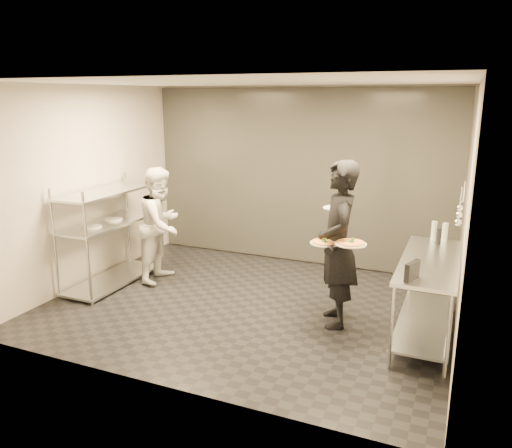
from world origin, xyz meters
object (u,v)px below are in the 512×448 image
at_px(pass_rack, 109,232).
at_px(salad_plate, 335,206).
at_px(prep_counter, 428,285).
at_px(waiter, 338,245).
at_px(bottle_green, 434,231).
at_px(bottle_dark, 439,236).
at_px(pizza_plate_far, 351,243).
at_px(pizza_plate_near, 325,242).
at_px(bottle_clear, 445,232).
at_px(pos_monitor, 412,271).
at_px(chef, 161,224).

distance_m(pass_rack, salad_plate, 3.26).
xyz_separation_m(pass_rack, salad_plate, (3.19, 0.25, 0.59)).
relative_size(prep_counter, salad_plate, 6.26).
height_order(waiter, salad_plate, waiter).
bearing_deg(bottle_green, waiter, -139.65).
height_order(prep_counter, bottle_green, bottle_green).
bearing_deg(waiter, bottle_dark, 100.34).
relative_size(pizza_plate_far, bottle_green, 1.46).
height_order(pizza_plate_near, salad_plate, salad_plate).
height_order(prep_counter, bottle_clear, bottle_clear).
height_order(waiter, pizza_plate_near, waiter).
xyz_separation_m(pass_rack, pos_monitor, (4.21, -0.72, 0.24)).
bearing_deg(salad_plate, waiter, -67.52).
distance_m(pizza_plate_far, pos_monitor, 0.82).
distance_m(salad_plate, bottle_clear, 1.39).
relative_size(chef, bottle_dark, 8.55).
distance_m(pizza_plate_near, pos_monitor, 1.14).
height_order(pass_rack, chef, chef).
relative_size(pizza_plate_near, pos_monitor, 1.33).
bearing_deg(salad_plate, pass_rack, -175.46).
height_order(pass_rack, salad_plate, pass_rack).
xyz_separation_m(waiter, bottle_dark, (1.05, 0.67, 0.04)).
bearing_deg(prep_counter, chef, 173.62).
bearing_deg(pizza_plate_far, bottle_green, 54.31).
bearing_deg(bottle_green, bottle_clear, 0.00).
relative_size(pass_rack, prep_counter, 0.89).
bearing_deg(prep_counter, pos_monitor, -99.46).
height_order(pass_rack, prep_counter, pass_rack).
relative_size(waiter, bottle_dark, 10.02).
xyz_separation_m(prep_counter, waiter, (-1.02, -0.04, 0.35)).
bearing_deg(waiter, bottle_clear, 104.80).
relative_size(pass_rack, pos_monitor, 6.45).
relative_size(pizza_plate_near, salad_plate, 1.14).
bearing_deg(waiter, pizza_plate_near, -57.61).
height_order(waiter, bottle_green, waiter).
distance_m(chef, pizza_plate_near, 2.68).
xyz_separation_m(pass_rack, pizza_plate_far, (3.51, -0.30, 0.32)).
bearing_deg(chef, salad_plate, -96.76).
bearing_deg(pos_monitor, bottle_green, 104.91).
bearing_deg(chef, pizza_plate_far, -106.90).
height_order(chef, bottle_green, chef).
bearing_deg(pizza_plate_far, pizza_plate_near, 163.31).
relative_size(waiter, pizza_plate_far, 5.66).
distance_m(prep_counter, bottle_green, 0.90).
bearing_deg(bottle_clear, salad_plate, -156.05).
relative_size(chef, pos_monitor, 6.73).
bearing_deg(pizza_plate_near, pizza_plate_far, -16.69).
distance_m(pizza_plate_far, salad_plate, 0.69).
relative_size(chef, salad_plate, 5.80).
bearing_deg(bottle_dark, chef, -176.74).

